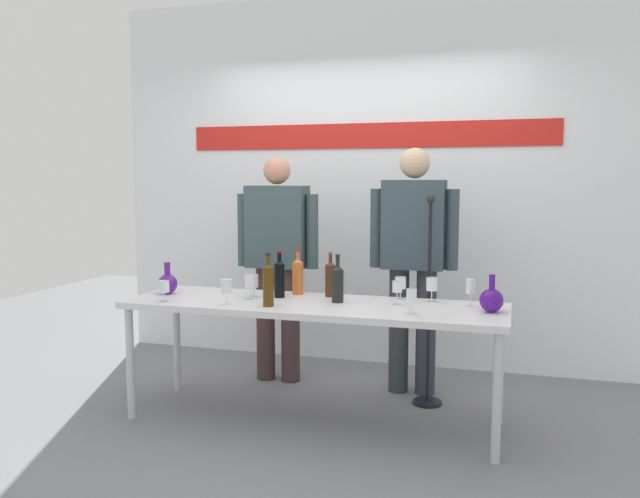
{
  "coord_description": "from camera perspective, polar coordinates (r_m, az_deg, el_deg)",
  "views": [
    {
      "loc": [
        1.18,
        -3.76,
        1.52
      ],
      "look_at": [
        0.0,
        0.15,
        1.08
      ],
      "focal_mm": 36.35,
      "sensor_mm": 36.0,
      "label": 1
    }
  ],
  "objects": [
    {
      "name": "wine_glass_right_3",
      "position": [
        3.96,
        6.82,
        -3.39
      ],
      "size": [
        0.06,
        0.06,
        0.15
      ],
      "color": "white",
      "rests_on": "display_table"
    },
    {
      "name": "wine_glass_left_0",
      "position": [
        4.14,
        -6.15,
        -2.85
      ],
      "size": [
        0.07,
        0.07,
        0.16
      ],
      "color": "white",
      "rests_on": "display_table"
    },
    {
      "name": "decanter_blue_right",
      "position": [
        3.85,
        14.87,
        -4.34
      ],
      "size": [
        0.14,
        0.14,
        0.22
      ],
      "color": "#481388",
      "rests_on": "display_table"
    },
    {
      "name": "wine_bottle_4",
      "position": [
        4.18,
        -3.59,
        -2.48
      ],
      "size": [
        0.07,
        0.07,
        0.31
      ],
      "color": "black",
      "rests_on": "display_table"
    },
    {
      "name": "microphone_stand",
      "position": [
        4.44,
        9.52,
        -7.59
      ],
      "size": [
        0.2,
        0.2,
        1.42
      ],
      "color": "black",
      "rests_on": "ground"
    },
    {
      "name": "wine_glass_left_2",
      "position": [
        4.14,
        -13.59,
        -3.28
      ],
      "size": [
        0.07,
        0.07,
        0.13
      ],
      "color": "white",
      "rests_on": "display_table"
    },
    {
      "name": "ground_plane",
      "position": [
        4.23,
        -0.61,
        -14.89
      ],
      "size": [
        10.0,
        10.0,
        0.0
      ],
      "primitive_type": "plane",
      "color": "slate"
    },
    {
      "name": "wine_glass_left_3",
      "position": [
        3.97,
        -8.24,
        -3.31
      ],
      "size": [
        0.07,
        0.07,
        0.16
      ],
      "color": "white",
      "rests_on": "display_table"
    },
    {
      "name": "wine_glass_right_4",
      "position": [
        4.16,
        7.1,
        -3.01
      ],
      "size": [
        0.07,
        0.07,
        0.14
      ],
      "color": "white",
      "rests_on": "display_table"
    },
    {
      "name": "decanter_blue_left",
      "position": [
        4.43,
        -13.27,
        -2.94
      ],
      "size": [
        0.13,
        0.13,
        0.21
      ],
      "color": "#541C8D",
      "rests_on": "display_table"
    },
    {
      "name": "wine_bottle_3",
      "position": [
        3.9,
        -4.58,
        -3.02
      ],
      "size": [
        0.07,
        0.07,
        0.32
      ],
      "color": "#4A300A",
      "rests_on": "display_table"
    },
    {
      "name": "presenter_right",
      "position": [
        4.57,
        8.22,
        -0.41
      ],
      "size": [
        0.62,
        0.22,
        1.73
      ],
      "color": "#31363D",
      "rests_on": "ground"
    },
    {
      "name": "wine_bottle_0",
      "position": [
        4.01,
        1.56,
        -2.97
      ],
      "size": [
        0.07,
        0.07,
        0.3
      ],
      "color": "black",
      "rests_on": "display_table"
    },
    {
      "name": "wine_bottle_1",
      "position": [
        4.21,
        0.92,
        -2.55
      ],
      "size": [
        0.07,
        0.07,
        0.29
      ],
      "color": "#472513",
      "rests_on": "display_table"
    },
    {
      "name": "presenter_left",
      "position": [
        4.83,
        -3.76,
        -0.36
      ],
      "size": [
        0.63,
        0.22,
        1.68
      ],
      "color": "#412D2D",
      "rests_on": "ground"
    },
    {
      "name": "display_table",
      "position": [
        4.03,
        -0.62,
        -5.56
      ],
      "size": [
        2.36,
        0.69,
        0.76
      ],
      "color": "silver",
      "rests_on": "ground"
    },
    {
      "name": "back_wall",
      "position": [
        5.35,
        4.08,
        5.99
      ],
      "size": [
        4.3,
        0.11,
        3.0
      ],
      "color": "white",
      "rests_on": "ground"
    },
    {
      "name": "wine_glass_left_1",
      "position": [
        4.22,
        -5.87,
        -2.86
      ],
      "size": [
        0.06,
        0.06,
        0.15
      ],
      "color": "white",
      "rests_on": "display_table"
    },
    {
      "name": "wine_glass_right_1",
      "position": [
        4.09,
        9.82,
        -3.1
      ],
      "size": [
        0.07,
        0.07,
        0.15
      ],
      "color": "white",
      "rests_on": "display_table"
    },
    {
      "name": "wine_glass_right_2",
      "position": [
        3.98,
        13.12,
        -3.28
      ],
      "size": [
        0.06,
        0.06,
        0.17
      ],
      "color": "white",
      "rests_on": "display_table"
    },
    {
      "name": "wine_bottle_2",
      "position": [
        4.29,
        -1.96,
        -2.32
      ],
      "size": [
        0.07,
        0.07,
        0.3
      ],
      "color": "orange",
      "rests_on": "display_table"
    },
    {
      "name": "wine_glass_right_0",
      "position": [
        3.69,
        8.06,
        -4.14
      ],
      "size": [
        0.06,
        0.06,
        0.15
      ],
      "color": "white",
      "rests_on": "display_table"
    }
  ]
}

